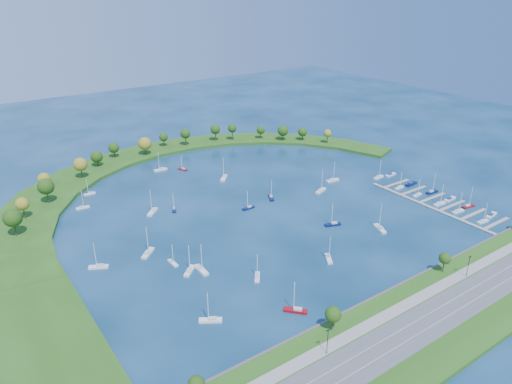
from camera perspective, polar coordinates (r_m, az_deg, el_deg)
ground at (r=274.41m, az=-0.26°, el=-1.35°), size 700.00×700.00×0.00m
south_shoreline at (r=200.04m, az=20.86°, el=-13.35°), size 420.00×43.10×11.60m
breakwater at (r=293.88m, az=-13.20°, el=-0.04°), size 286.74×247.64×2.00m
breakwater_trees at (r=329.40m, az=-12.37°, el=4.43°), size 233.24×94.20×14.71m
harbor_tower at (r=366.96m, az=-12.99°, el=5.31°), size 2.60×2.60×3.95m
dock_system at (r=292.33m, az=20.77°, el=-1.29°), size 24.28×82.00×1.60m
moored_boat_0 at (r=308.22m, az=9.10°, el=1.44°), size 9.14×3.31×13.15m
moored_boat_1 at (r=190.04m, az=4.76°, el=-13.80°), size 7.97×8.41×13.32m
moored_boat_2 at (r=267.47m, az=-0.90°, el=-1.85°), size 7.42×2.21×10.85m
moored_boat_3 at (r=220.75m, az=-9.89°, el=-8.23°), size 2.25×7.05×10.25m
moored_boat_4 at (r=308.85m, az=-3.83°, el=1.76°), size 8.87×9.27×14.74m
moored_boat_5 at (r=328.16m, az=-11.30°, el=2.68°), size 9.10×3.01×13.18m
moored_boat_6 at (r=213.91m, az=-6.54°, el=-9.11°), size 2.74×9.39×13.76m
moored_boat_7 at (r=302.10m, az=-19.22°, el=-0.13°), size 6.92×2.16×10.08m
moored_boat_8 at (r=291.65m, az=7.72°, el=0.21°), size 9.68×5.73×13.76m
moored_boat_9 at (r=207.97m, az=0.15°, el=-10.02°), size 6.25×7.32×11.13m
moored_boat_10 at (r=268.90m, az=-12.22°, el=-2.26°), size 8.80×8.68×14.20m
moored_boat_11 at (r=269.69m, az=-9.74°, el=-1.99°), size 4.72×7.27×10.41m
moored_boat_12 at (r=280.15m, az=1.81°, el=-0.61°), size 5.97×8.38×12.16m
moored_boat_13 at (r=223.07m, az=8.64°, el=-7.76°), size 6.40×8.19×12.13m
moored_boat_14 at (r=185.71m, az=-5.42°, el=-14.87°), size 8.61×6.75×12.76m
moored_boat_15 at (r=252.90m, az=9.13°, el=-3.76°), size 8.90×5.13×12.62m
moored_boat_16 at (r=213.85m, az=-7.94°, el=-9.22°), size 8.12×7.82×12.95m
moored_boat_17 at (r=225.70m, az=-18.23°, el=-8.39°), size 8.75×6.25×12.70m
moored_boat_18 at (r=253.54m, az=14.54°, el=-4.17°), size 5.88×10.01×14.21m
moored_boat_19 at (r=229.99m, az=-12.76°, el=-7.05°), size 8.79×8.47×14.02m
moored_boat_20 at (r=284.92m, az=-19.97°, el=-1.70°), size 7.46×2.61×10.77m
moored_boat_21 at (r=326.50m, az=-8.72°, el=2.75°), size 4.64×7.11×10.19m
docked_boat_0 at (r=279.70m, az=25.41°, el=-3.13°), size 7.60×2.89×10.90m
docked_boat_1 at (r=288.92m, az=26.22°, el=-2.48°), size 9.40×3.89×1.86m
docked_boat_2 at (r=286.08m, az=22.93°, el=-2.07°), size 8.17×2.87×11.78m
docked_boat_3 at (r=294.70m, az=23.97°, el=-1.51°), size 8.43×3.37×12.05m
docked_boat_4 at (r=291.63m, az=21.02°, el=-1.26°), size 8.55×2.82×12.40m
docked_boat_5 at (r=300.13m, az=22.09°, el=-0.78°), size 9.38×3.43×1.87m
docked_boat_6 at (r=299.39m, az=18.67°, el=-0.27°), size 7.37×2.70×10.60m
docked_boat_7 at (r=306.16m, az=20.21°, el=0.05°), size 8.61×2.74×12.51m
docked_boat_8 at (r=306.61m, az=16.71°, el=0.56°), size 7.49×2.74×10.76m
docked_boat_9 at (r=314.20m, az=17.98°, el=0.93°), size 9.54×3.46×1.91m
docked_boat_10 at (r=319.18m, az=14.39°, el=1.77°), size 8.47×3.29×12.13m
docked_boat_11 at (r=325.67m, az=15.74°, el=2.01°), size 8.52×3.00×1.71m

